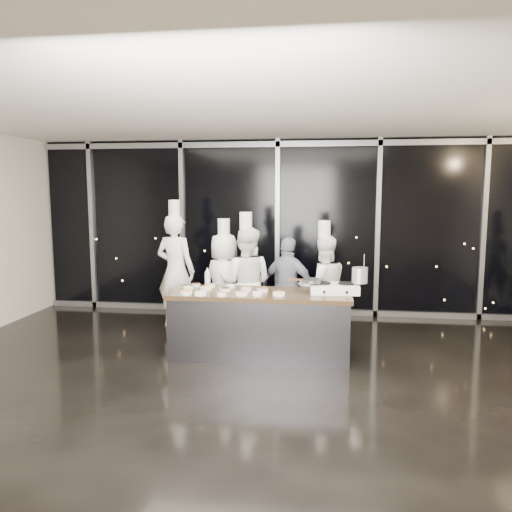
% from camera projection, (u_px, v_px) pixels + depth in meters
% --- Properties ---
extents(ground, '(9.00, 9.00, 0.00)m').
position_uv_depth(ground, '(251.00, 380.00, 6.02)').
color(ground, black).
rests_on(ground, ground).
extents(room_shell, '(9.02, 7.02, 3.21)m').
position_uv_depth(room_shell, '(266.00, 193.00, 5.71)').
color(room_shell, beige).
rests_on(room_shell, ground).
extents(window_wall, '(8.90, 0.11, 3.20)m').
position_uv_depth(window_wall, '(278.00, 227.00, 9.18)').
color(window_wall, black).
rests_on(window_wall, ground).
extents(demo_counter, '(2.46, 0.86, 0.90)m').
position_uv_depth(demo_counter, '(260.00, 324.00, 6.85)').
color(demo_counter, '#343338').
rests_on(demo_counter, ground).
extents(stove, '(0.66, 0.44, 0.14)m').
position_uv_depth(stove, '(334.00, 288.00, 6.73)').
color(stove, white).
rests_on(stove, demo_counter).
extents(frying_pan, '(0.48, 0.29, 0.05)m').
position_uv_depth(frying_pan, '(311.00, 281.00, 6.72)').
color(frying_pan, slate).
rests_on(frying_pan, stove).
extents(stock_pot, '(0.22, 0.22, 0.21)m').
position_uv_depth(stock_pot, '(360.00, 275.00, 6.68)').
color(stock_pot, silver).
rests_on(stock_pot, stove).
extents(prep_bowls, '(1.44, 0.72, 0.05)m').
position_uv_depth(prep_bowls, '(226.00, 290.00, 6.76)').
color(prep_bowls, white).
rests_on(prep_bowls, demo_counter).
extents(squeeze_bottle, '(0.07, 0.07, 0.27)m').
position_uv_depth(squeeze_bottle, '(207.00, 277.00, 7.22)').
color(squeeze_bottle, silver).
rests_on(squeeze_bottle, demo_counter).
extents(chef_far_left, '(0.78, 0.61, 2.12)m').
position_uv_depth(chef_far_left, '(176.00, 270.00, 8.29)').
color(chef_far_left, white).
rests_on(chef_far_left, ground).
extents(chef_left, '(0.92, 0.78, 1.84)m').
position_uv_depth(chef_left, '(224.00, 282.00, 7.98)').
color(chef_left, white).
rests_on(chef_left, ground).
extents(chef_center, '(0.88, 0.70, 1.95)m').
position_uv_depth(chef_center, '(246.00, 282.00, 7.67)').
color(chef_center, white).
rests_on(chef_center, ground).
extents(guest, '(0.99, 0.72, 1.56)m').
position_uv_depth(guest, '(289.00, 287.00, 7.79)').
color(guest, '#151E3B').
rests_on(guest, ground).
extents(chef_right, '(0.92, 0.81, 1.83)m').
position_uv_depth(chef_right, '(323.00, 287.00, 7.63)').
color(chef_right, white).
rests_on(chef_right, ground).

